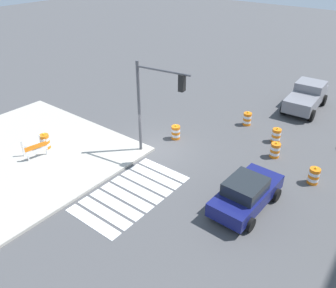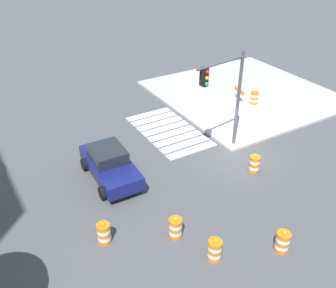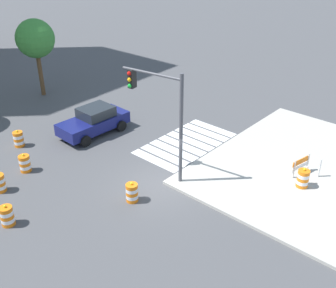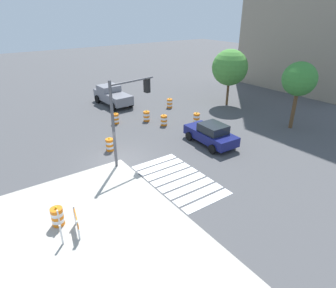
# 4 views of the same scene
# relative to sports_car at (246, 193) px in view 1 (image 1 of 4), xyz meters

# --- Properties ---
(ground_plane) EXTENTS (120.00, 120.00, 0.00)m
(ground_plane) POSITION_rel_sports_car_xyz_m (-1.36, -6.82, -0.81)
(ground_plane) COLOR #474749
(sidewalk_corner) EXTENTS (12.00, 12.00, 0.15)m
(sidewalk_corner) POSITION_rel_sports_car_xyz_m (4.64, -12.82, -0.74)
(sidewalk_corner) COLOR #ADA89E
(sidewalk_corner) RESTS_ON ground
(crosswalk_stripes) EXTENTS (5.85, 3.20, 0.02)m
(crosswalk_stripes) POSITION_rel_sports_car_xyz_m (2.64, -5.02, -0.80)
(crosswalk_stripes) COLOR silver
(crosswalk_stripes) RESTS_ON ground
(sports_car) EXTENTS (4.35, 2.23, 1.63)m
(sports_car) POSITION_rel_sports_car_xyz_m (0.00, 0.00, 0.00)
(sports_car) COLOR navy
(sports_car) RESTS_ON ground
(pickup_truck) EXTENTS (5.25, 2.57, 1.92)m
(pickup_truck) POSITION_rel_sports_car_xyz_m (-13.39, -1.75, 0.16)
(pickup_truck) COLOR slate
(pickup_truck) RESTS_ON ground
(traffic_barrel_near_corner) EXTENTS (0.56, 0.56, 1.02)m
(traffic_barrel_near_corner) POSITION_rel_sports_car_xyz_m (-6.96, -1.40, -0.36)
(traffic_barrel_near_corner) COLOR orange
(traffic_barrel_near_corner) RESTS_ON ground
(traffic_barrel_crosswalk_end) EXTENTS (0.56, 0.56, 1.02)m
(traffic_barrel_crosswalk_end) POSITION_rel_sports_car_xyz_m (-3.32, -6.69, -0.36)
(traffic_barrel_crosswalk_end) COLOR orange
(traffic_barrel_crosswalk_end) RESTS_ON ground
(traffic_barrel_median_near) EXTENTS (0.56, 0.56, 1.02)m
(traffic_barrel_median_near) POSITION_rel_sports_car_xyz_m (-3.95, 1.95, -0.36)
(traffic_barrel_median_near) COLOR orange
(traffic_barrel_median_near) RESTS_ON ground
(traffic_barrel_far_curb) EXTENTS (0.56, 0.56, 1.02)m
(traffic_barrel_far_curb) POSITION_rel_sports_car_xyz_m (-7.99, -3.96, -0.36)
(traffic_barrel_far_curb) COLOR orange
(traffic_barrel_far_curb) RESTS_ON ground
(traffic_barrel_lane_center) EXTENTS (0.56, 0.56, 1.02)m
(traffic_barrel_lane_center) POSITION_rel_sports_car_xyz_m (-5.18, -0.71, -0.36)
(traffic_barrel_lane_center) COLOR orange
(traffic_barrel_lane_center) RESTS_ON ground
(traffic_barrel_on_sidewalk) EXTENTS (0.56, 0.56, 1.02)m
(traffic_barrel_on_sidewalk) POSITION_rel_sports_car_xyz_m (2.74, -12.11, -0.21)
(traffic_barrel_on_sidewalk) COLOR orange
(traffic_barrel_on_sidewalk) RESTS_ON sidewalk_corner
(construction_barricade) EXTENTS (1.36, 1.00, 1.00)m
(construction_barricade) POSITION_rel_sports_car_xyz_m (3.68, -11.68, -0.09)
(construction_barricade) COLOR silver
(construction_barricade) RESTS_ON sidewalk_corner
(traffic_light_pole) EXTENTS (0.79, 3.26, 5.50)m
(traffic_light_pole) POSITION_rel_sports_car_xyz_m (-0.94, -6.30, 3.10)
(traffic_light_pole) COLOR #4C4C51
(traffic_light_pole) RESTS_ON sidewalk_corner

